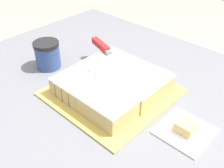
{
  "coord_description": "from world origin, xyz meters",
  "views": [
    {
      "loc": [
        0.41,
        -0.47,
        1.42
      ],
      "look_at": [
        -0.06,
        0.04,
        0.92
      ],
      "focal_mm": 42.0,
      "sensor_mm": 36.0,
      "label": 1
    }
  ],
  "objects_px": {
    "cake": "(113,84)",
    "knife": "(105,49)",
    "coffee_cup": "(48,55)",
    "cake_board": "(112,92)",
    "brownie": "(186,127)"
  },
  "relations": [
    {
      "from": "cake",
      "to": "knife",
      "type": "height_order",
      "value": "knife"
    },
    {
      "from": "cake",
      "to": "coffee_cup",
      "type": "relative_size",
      "value": 2.85
    },
    {
      "from": "knife",
      "to": "coffee_cup",
      "type": "height_order",
      "value": "coffee_cup"
    },
    {
      "from": "cake_board",
      "to": "coffee_cup",
      "type": "xyz_separation_m",
      "value": [
        -0.29,
        -0.04,
        0.05
      ]
    },
    {
      "from": "cake_board",
      "to": "knife",
      "type": "xyz_separation_m",
      "value": [
        -0.13,
        0.1,
        0.07
      ]
    },
    {
      "from": "cake_board",
      "to": "coffee_cup",
      "type": "distance_m",
      "value": 0.3
    },
    {
      "from": "knife",
      "to": "cake_board",
      "type": "bearing_deg",
      "value": -21.74
    },
    {
      "from": "coffee_cup",
      "to": "cake_board",
      "type": "bearing_deg",
      "value": 8.71
    },
    {
      "from": "knife",
      "to": "brownie",
      "type": "height_order",
      "value": "knife"
    },
    {
      "from": "cake",
      "to": "knife",
      "type": "xyz_separation_m",
      "value": [
        -0.13,
        0.1,
        0.04
      ]
    },
    {
      "from": "cake_board",
      "to": "brownie",
      "type": "relative_size",
      "value": 7.16
    },
    {
      "from": "coffee_cup",
      "to": "brownie",
      "type": "relative_size",
      "value": 2.02
    },
    {
      "from": "cake_board",
      "to": "brownie",
      "type": "distance_m",
      "value": 0.27
    },
    {
      "from": "cake_board",
      "to": "knife",
      "type": "distance_m",
      "value": 0.18
    },
    {
      "from": "brownie",
      "to": "cake_board",
      "type": "bearing_deg",
      "value": -178.13
    }
  ]
}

